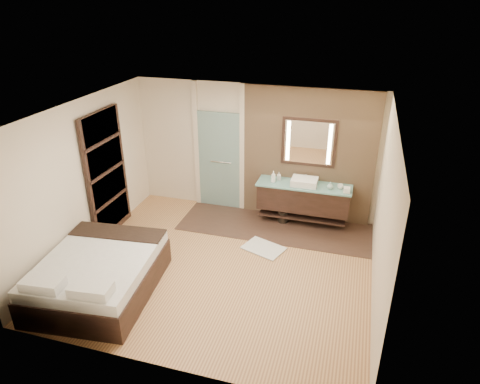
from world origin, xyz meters
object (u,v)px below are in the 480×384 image
(vanity, at_px, (303,197))
(bed, at_px, (99,275))
(mirror_unit, at_px, (309,142))
(waste_bin, at_px, (283,216))

(vanity, height_order, bed, vanity)
(mirror_unit, distance_m, waste_bin, 1.59)
(vanity, bearing_deg, mirror_unit, 90.00)
(vanity, distance_m, waste_bin, 0.59)
(mirror_unit, relative_size, waste_bin, 4.00)
(vanity, xyz_separation_m, waste_bin, (-0.38, -0.07, -0.45))
(mirror_unit, bearing_deg, waste_bin, -140.87)
(vanity, bearing_deg, waste_bin, -169.76)
(bed, xyz_separation_m, waste_bin, (2.33, 3.01, -0.19))
(vanity, distance_m, mirror_unit, 1.10)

